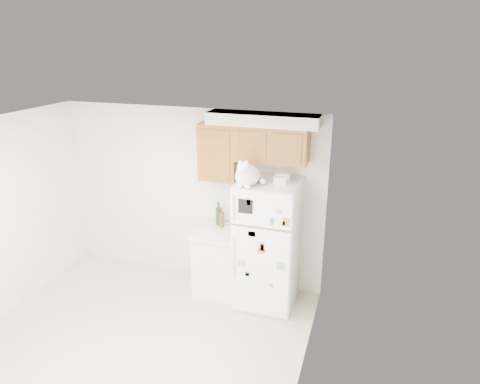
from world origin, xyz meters
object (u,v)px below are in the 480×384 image
at_px(bottle_green, 218,213).
at_px(bottle_amber, 222,217).
at_px(cat, 247,175).
at_px(refrigerator, 267,244).
at_px(storage_box_back, 282,177).
at_px(storage_box_front, 280,180).
at_px(base_counter, 219,260).

height_order(bottle_green, bottle_amber, bottle_green).
relative_size(cat, bottle_green, 1.55).
relative_size(refrigerator, cat, 3.26).
relative_size(storage_box_back, bottle_amber, 0.63).
bearing_deg(bottle_green, cat, -40.66).
distance_m(storage_box_back, storage_box_front, 0.13).
relative_size(refrigerator, storage_box_front, 11.33).
height_order(refrigerator, bottle_green, refrigerator).
distance_m(cat, storage_box_front, 0.41).
xyz_separation_m(base_counter, bottle_amber, (-0.00, 0.12, 0.60)).
bearing_deg(refrigerator, cat, -134.20).
bearing_deg(refrigerator, bottle_green, 161.72).
bearing_deg(cat, bottle_amber, 139.32).
height_order(storage_box_front, bottle_amber, storage_box_front).
bearing_deg(cat, refrigerator, 45.80).
xyz_separation_m(refrigerator, bottle_amber, (-0.69, 0.19, 0.21)).
xyz_separation_m(refrigerator, bottle_green, (-0.76, 0.25, 0.24)).
bearing_deg(storage_box_back, bottle_green, 162.33).
xyz_separation_m(base_counter, storage_box_back, (0.84, 0.02, 1.29)).
bearing_deg(refrigerator, storage_box_front, -12.18).
xyz_separation_m(base_counter, cat, (0.48, -0.29, 1.37)).
distance_m(storage_box_front, bottle_amber, 1.10).
distance_m(storage_box_back, bottle_amber, 1.09).
bearing_deg(cat, base_counter, 148.49).
bearing_deg(base_counter, storage_box_front, -7.16).
xyz_separation_m(bottle_green, bottle_amber, (0.07, -0.06, -0.02)).
height_order(cat, storage_box_front, cat).
bearing_deg(base_counter, cat, -31.51).
distance_m(cat, bottle_green, 1.04).
relative_size(refrigerator, bottle_amber, 5.93).
bearing_deg(base_counter, bottle_amber, 90.65).
bearing_deg(bottle_green, refrigerator, -18.28).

